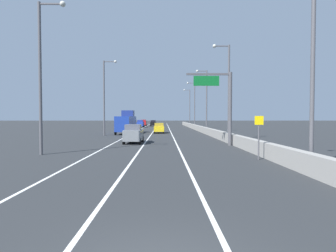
{
  "coord_description": "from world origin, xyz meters",
  "views": [
    {
      "loc": [
        0.11,
        -4.95,
        2.93
      ],
      "look_at": [
        0.82,
        40.25,
        1.45
      ],
      "focal_mm": 29.44,
      "sensor_mm": 36.0,
      "label": 1
    }
  ],
  "objects_px": {
    "car_blue_3": "(141,124)",
    "car_red_4": "(144,123)",
    "lamp_post_left_near": "(43,68)",
    "lamp_post_left_mid": "(105,93)",
    "car_black_1": "(153,123)",
    "lamp_post_right_fourth": "(194,102)",
    "car_gray_0": "(134,134)",
    "lamp_post_right_near": "(309,50)",
    "lamp_post_right_third": "(205,97)",
    "lamp_post_right_fifth": "(189,105)",
    "lamp_post_right_second": "(227,86)",
    "speed_advisory_sign": "(259,134)",
    "box_truck": "(126,123)",
    "car_yellow_2": "(159,128)",
    "overhead_sign_gantry": "(223,99)"
  },
  "relations": [
    {
      "from": "lamp_post_right_second",
      "to": "lamp_post_right_fourth",
      "type": "bearing_deg",
      "value": 90.13
    },
    {
      "from": "speed_advisory_sign",
      "to": "car_blue_3",
      "type": "height_order",
      "value": "speed_advisory_sign"
    },
    {
      "from": "speed_advisory_sign",
      "to": "lamp_post_right_third",
      "type": "bearing_deg",
      "value": 87.64
    },
    {
      "from": "lamp_post_right_fifth",
      "to": "lamp_post_left_mid",
      "type": "distance_m",
      "value": 48.29
    },
    {
      "from": "car_yellow_2",
      "to": "lamp_post_right_fourth",
      "type": "bearing_deg",
      "value": 66.91
    },
    {
      "from": "car_black_1",
      "to": "speed_advisory_sign",
      "type": "bearing_deg",
      "value": -81.95
    },
    {
      "from": "car_blue_3",
      "to": "box_truck",
      "type": "xyz_separation_m",
      "value": [
        -0.02,
        -29.52,
        0.85
      ]
    },
    {
      "from": "lamp_post_left_mid",
      "to": "lamp_post_right_third",
      "type": "bearing_deg",
      "value": 26.83
    },
    {
      "from": "car_black_1",
      "to": "car_red_4",
      "type": "distance_m",
      "value": 4.51
    },
    {
      "from": "lamp_post_left_near",
      "to": "car_red_4",
      "type": "distance_m",
      "value": 70.41
    },
    {
      "from": "lamp_post_left_near",
      "to": "lamp_post_right_second",
      "type": "bearing_deg",
      "value": 35.71
    },
    {
      "from": "lamp_post_right_fourth",
      "to": "car_gray_0",
      "type": "distance_m",
      "value": 41.22
    },
    {
      "from": "lamp_post_right_fourth",
      "to": "car_yellow_2",
      "type": "bearing_deg",
      "value": -113.09
    },
    {
      "from": "speed_advisory_sign",
      "to": "lamp_post_right_fourth",
      "type": "height_order",
      "value": "lamp_post_right_fourth"
    },
    {
      "from": "lamp_post_right_fourth",
      "to": "lamp_post_right_fifth",
      "type": "distance_m",
      "value": 18.25
    },
    {
      "from": "lamp_post_right_near",
      "to": "lamp_post_right_third",
      "type": "distance_m",
      "value": 36.49
    },
    {
      "from": "overhead_sign_gantry",
      "to": "car_blue_3",
      "type": "xyz_separation_m",
      "value": [
        -12.67,
        50.44,
        -3.68
      ]
    },
    {
      "from": "car_blue_3",
      "to": "car_red_4",
      "type": "height_order",
      "value": "car_blue_3"
    },
    {
      "from": "lamp_post_right_second",
      "to": "lamp_post_left_near",
      "type": "distance_m",
      "value": 20.98
    },
    {
      "from": "speed_advisory_sign",
      "to": "lamp_post_right_near",
      "type": "bearing_deg",
      "value": -63.25
    },
    {
      "from": "speed_advisory_sign",
      "to": "lamp_post_right_near",
      "type": "height_order",
      "value": "lamp_post_right_near"
    },
    {
      "from": "car_red_4",
      "to": "lamp_post_right_near",
      "type": "bearing_deg",
      "value": -78.99
    },
    {
      "from": "car_gray_0",
      "to": "car_red_4",
      "type": "bearing_deg",
      "value": 93.09
    },
    {
      "from": "lamp_post_left_near",
      "to": "overhead_sign_gantry",
      "type": "bearing_deg",
      "value": 23.43
    },
    {
      "from": "lamp_post_right_second",
      "to": "car_black_1",
      "type": "height_order",
      "value": "lamp_post_right_second"
    },
    {
      "from": "lamp_post_right_third",
      "to": "car_black_1",
      "type": "relative_size",
      "value": 2.57
    },
    {
      "from": "lamp_post_left_mid",
      "to": "car_black_1",
      "type": "relative_size",
      "value": 2.57
    },
    {
      "from": "lamp_post_left_near",
      "to": "car_red_4",
      "type": "height_order",
      "value": "lamp_post_left_near"
    },
    {
      "from": "car_blue_3",
      "to": "car_red_4",
      "type": "relative_size",
      "value": 0.99
    },
    {
      "from": "lamp_post_right_near",
      "to": "lamp_post_left_mid",
      "type": "xyz_separation_m",
      "value": [
        -17.27,
        27.9,
        0.0
      ]
    },
    {
      "from": "lamp_post_right_near",
      "to": "car_blue_3",
      "type": "xyz_separation_m",
      "value": [
        -14.76,
        63.09,
        -5.62
      ]
    },
    {
      "from": "car_gray_0",
      "to": "box_truck",
      "type": "xyz_separation_m",
      "value": [
        -3.25,
        18.15,
        0.84
      ]
    },
    {
      "from": "box_truck",
      "to": "lamp_post_right_second",
      "type": "bearing_deg",
      "value": -46.83
    },
    {
      "from": "overhead_sign_gantry",
      "to": "lamp_post_right_third",
      "type": "relative_size",
      "value": 0.64
    },
    {
      "from": "lamp_post_right_second",
      "to": "lamp_post_right_fifth",
      "type": "height_order",
      "value": "same"
    },
    {
      "from": "lamp_post_left_mid",
      "to": "car_blue_3",
      "type": "xyz_separation_m",
      "value": [
        2.51,
        35.2,
        -5.62
      ]
    },
    {
      "from": "car_gray_0",
      "to": "box_truck",
      "type": "height_order",
      "value": "box_truck"
    },
    {
      "from": "car_red_4",
      "to": "lamp_post_left_mid",
      "type": "bearing_deg",
      "value": -92.92
    },
    {
      "from": "speed_advisory_sign",
      "to": "lamp_post_right_fourth",
      "type": "bearing_deg",
      "value": 88.71
    },
    {
      "from": "lamp_post_left_near",
      "to": "car_red_4",
      "type": "bearing_deg",
      "value": 87.85
    },
    {
      "from": "car_gray_0",
      "to": "car_black_1",
      "type": "xyz_separation_m",
      "value": [
        0.01,
        57.63,
        -0.09
      ]
    },
    {
      "from": "lamp_post_left_mid",
      "to": "car_red_4",
      "type": "relative_size",
      "value": 2.71
    },
    {
      "from": "lamp_post_right_fifth",
      "to": "car_black_1",
      "type": "bearing_deg",
      "value": 179.63
    },
    {
      "from": "lamp_post_right_third",
      "to": "lamp_post_right_fifth",
      "type": "xyz_separation_m",
      "value": [
        0.29,
        36.49,
        0.0
      ]
    },
    {
      "from": "lamp_post_right_fifth",
      "to": "box_truck",
      "type": "bearing_deg",
      "value": -110.58
    },
    {
      "from": "car_yellow_2",
      "to": "lamp_post_right_near",
      "type": "bearing_deg",
      "value": -75.51
    },
    {
      "from": "lamp_post_left_mid",
      "to": "car_black_1",
      "type": "distance_m",
      "value": 45.89
    },
    {
      "from": "lamp_post_right_near",
      "to": "car_gray_0",
      "type": "height_order",
      "value": "lamp_post_right_near"
    },
    {
      "from": "lamp_post_right_fourth",
      "to": "lamp_post_left_mid",
      "type": "height_order",
      "value": "same"
    },
    {
      "from": "lamp_post_right_second",
      "to": "car_black_1",
      "type": "distance_m",
      "value": 56.22
    }
  ]
}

